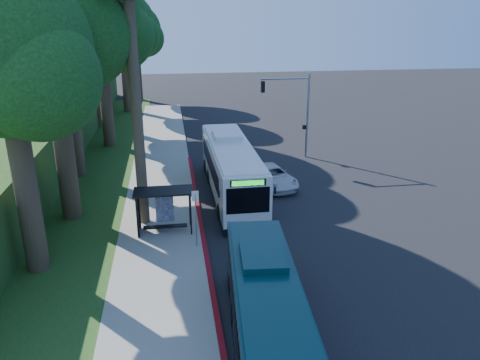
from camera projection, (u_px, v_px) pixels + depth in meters
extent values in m
plane|color=black|center=(277.00, 205.00, 29.79)|extent=(140.00, 140.00, 0.00)
cube|color=gray|center=(161.00, 211.00, 28.73)|extent=(4.50, 70.00, 0.12)
cube|color=maroon|center=(203.00, 238.00, 25.34)|extent=(0.25, 30.00, 0.13)
cube|color=#234719|center=(79.00, 188.00, 32.59)|extent=(8.00, 70.00, 0.06)
cube|color=black|center=(163.00, 191.00, 25.16)|extent=(3.20, 1.50, 0.10)
cube|color=black|center=(138.00, 215.00, 25.39)|extent=(0.06, 1.30, 2.20)
cube|color=navy|center=(165.00, 207.00, 26.24)|extent=(1.00, 0.12, 1.70)
cube|color=black|center=(165.00, 226.00, 25.76)|extent=(2.40, 0.40, 0.06)
cube|color=black|center=(139.00, 210.00, 25.96)|extent=(0.08, 0.08, 2.40)
cube|color=black|center=(190.00, 208.00, 26.36)|extent=(0.08, 0.08, 2.40)
cube|color=black|center=(138.00, 219.00, 24.84)|extent=(0.08, 0.08, 2.40)
cube|color=black|center=(191.00, 216.00, 25.24)|extent=(0.08, 0.08, 2.40)
cylinder|color=gray|center=(196.00, 222.00, 23.87)|extent=(0.06, 0.06, 3.00)
cube|color=white|center=(195.00, 196.00, 23.39)|extent=(0.35, 0.04, 0.55)
cylinder|color=gray|center=(307.00, 116.00, 38.60)|extent=(0.20, 0.20, 7.00)
cylinder|color=gray|center=(285.00, 79.00, 37.27)|extent=(4.00, 0.14, 0.14)
cube|color=black|center=(263.00, 87.00, 37.22)|extent=(0.30, 0.30, 0.90)
cube|color=black|center=(304.00, 127.00, 38.87)|extent=(0.25, 0.25, 0.35)
cylinder|color=#4C3F2D|center=(137.00, 113.00, 25.04)|extent=(0.60, 0.60, 13.00)
cylinder|color=#382B1E|center=(62.00, 132.00, 26.25)|extent=(1.10, 1.10, 10.50)
sphere|color=#0F3713|center=(46.00, 10.00, 24.07)|extent=(8.00, 8.00, 8.00)
sphere|color=#0F3713|center=(77.00, 35.00, 23.59)|extent=(5.60, 5.60, 5.60)
sphere|color=#0F3713|center=(27.00, 27.00, 25.48)|extent=(5.20, 5.20, 5.20)
cylinder|color=#382B1E|center=(69.00, 96.00, 33.31)|extent=(1.18, 1.18, 11.90)
sphere|color=#0F3713|center=(85.00, 7.00, 30.19)|extent=(7.00, 7.00, 7.00)
sphere|color=#0F3713|center=(36.00, 2.00, 32.57)|extent=(6.50, 6.50, 6.50)
cylinder|color=#382B1E|center=(105.00, 93.00, 41.33)|extent=(1.06, 1.06, 9.80)
sphere|color=#0F3713|center=(98.00, 21.00, 39.30)|extent=(8.40, 8.40, 8.40)
sphere|color=#0F3713|center=(118.00, 35.00, 38.74)|extent=(5.88, 5.88, 5.88)
sphere|color=#0F3713|center=(84.00, 31.00, 40.74)|extent=(5.46, 5.46, 5.46)
cylinder|color=#382B1E|center=(94.00, 74.00, 48.25)|extent=(1.14, 1.14, 11.20)
sphere|color=#0F3713|center=(86.00, 3.00, 45.93)|extent=(9.60, 9.60, 9.60)
sphere|color=#0F3713|center=(106.00, 17.00, 45.29)|extent=(6.72, 6.72, 6.72)
sphere|color=#0F3713|center=(73.00, 13.00, 47.58)|extent=(6.24, 6.24, 6.24)
cylinder|color=#382B1E|center=(125.00, 74.00, 56.41)|extent=(1.02, 1.02, 9.10)
sphere|color=#0F3713|center=(121.00, 26.00, 54.52)|extent=(8.00, 8.00, 8.00)
sphere|color=#0F3713|center=(135.00, 35.00, 53.98)|extent=(5.60, 5.60, 5.60)
sphere|color=#0F3713|center=(111.00, 32.00, 55.89)|extent=(5.20, 5.20, 5.20)
cylinder|color=#382B1E|center=(138.00, 70.00, 64.11)|extent=(0.98, 0.98, 8.40)
sphere|color=#0F3713|center=(135.00, 30.00, 62.37)|extent=(7.00, 7.00, 7.00)
sphere|color=#0F3713|center=(146.00, 38.00, 61.92)|extent=(4.90, 4.90, 4.90)
sphere|color=#0F3713|center=(126.00, 36.00, 63.58)|extent=(4.55, 4.55, 4.55)
cylinder|color=#382B1E|center=(25.00, 179.00, 20.83)|extent=(1.02, 1.02, 9.10)
sphere|color=#0F3713|center=(3.00, 50.00, 18.94)|extent=(7.20, 7.20, 7.20)
sphere|color=#0F3713|center=(37.00, 79.00, 18.49)|extent=(5.04, 5.04, 5.04)
cube|color=silver|center=(231.00, 168.00, 30.89)|extent=(2.79, 12.66, 3.00)
cube|color=black|center=(231.00, 190.00, 31.41)|extent=(2.82, 12.72, 0.37)
cube|color=black|center=(230.00, 162.00, 31.28)|extent=(2.83, 9.88, 1.16)
cube|color=black|center=(248.00, 200.00, 24.99)|extent=(2.36, 0.15, 1.47)
cube|color=black|center=(220.00, 139.00, 36.60)|extent=(2.15, 0.14, 1.05)
cube|color=#19E533|center=(248.00, 183.00, 24.64)|extent=(1.75, 0.12, 0.29)
cube|color=silver|center=(231.00, 146.00, 30.37)|extent=(2.57, 12.02, 0.13)
cube|color=silver|center=(227.00, 135.00, 32.26)|extent=(1.90, 2.65, 0.37)
cylinder|color=black|center=(221.00, 212.00, 27.40)|extent=(0.32, 1.06, 1.05)
cylinder|color=black|center=(261.00, 210.00, 27.77)|extent=(0.32, 1.06, 1.05)
cylinder|color=black|center=(207.00, 166.00, 35.62)|extent=(0.32, 1.06, 1.05)
cylinder|color=black|center=(238.00, 165.00, 35.99)|extent=(0.32, 1.06, 1.05)
cube|color=#092D32|center=(268.00, 321.00, 16.03)|extent=(3.15, 10.93, 2.56)
cube|color=black|center=(267.00, 352.00, 16.48)|extent=(3.18, 10.99, 0.31)
cube|color=black|center=(267.00, 307.00, 16.37)|extent=(3.01, 8.57, 0.99)
cube|color=black|center=(253.00, 241.00, 20.95)|extent=(1.84, 0.25, 0.90)
cube|color=#092D32|center=(269.00, 287.00, 15.58)|extent=(2.92, 10.38, 0.11)
cube|color=#092D32|center=(263.00, 257.00, 17.22)|extent=(1.78, 2.37, 0.31)
cylinder|color=black|center=(232.00, 285.00, 20.19)|extent=(0.34, 0.92, 0.90)
cylinder|color=black|center=(279.00, 283.00, 20.33)|extent=(0.34, 0.92, 0.90)
imported|color=silver|center=(272.00, 176.00, 32.88)|extent=(3.36, 5.44, 1.41)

